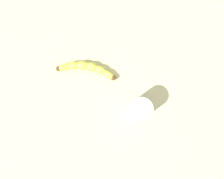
# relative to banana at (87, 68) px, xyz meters

# --- Properties ---
(wooden_tabletop) EXTENTS (1.20, 1.20, 0.03)m
(wooden_tabletop) POSITION_rel_banana_xyz_m (0.06, 0.12, -0.03)
(wooden_tabletop) COLOR #CBC083
(wooden_tabletop) RESTS_ON ground
(banana) EXTENTS (0.07, 0.22, 0.03)m
(banana) POSITION_rel_banana_xyz_m (0.00, 0.00, 0.00)
(banana) COLOR #DCE141
(banana) RESTS_ON wooden_tabletop
(smoothie_glass) EXTENTS (0.07, 0.07, 0.10)m
(smoothie_glass) POSITION_rel_banana_xyz_m (0.13, 0.20, 0.03)
(smoothie_glass) COLOR silver
(smoothie_glass) RESTS_ON wooden_tabletop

